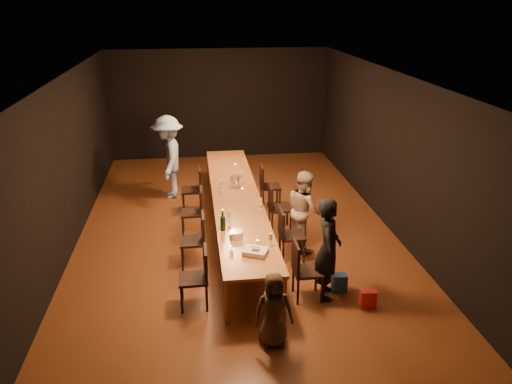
{
  "coord_description": "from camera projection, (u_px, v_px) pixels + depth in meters",
  "views": [
    {
      "loc": [
        -0.75,
        -8.75,
        4.27
      ],
      "look_at": [
        0.32,
        -0.47,
        1.0
      ],
      "focal_mm": 35.0,
      "sensor_mm": 36.0,
      "label": 1
    }
  ],
  "objects": [
    {
      "name": "woman_tan",
      "position": [
        304.0,
        210.0,
        8.91
      ],
      "size": [
        0.69,
        0.81,
        1.45
      ],
      "primitive_type": "imported",
      "rotation": [
        0.0,
        0.0,
        1.78
      ],
      "color": "#C6AD95",
      "rests_on": "ground"
    },
    {
      "name": "wineglass_1",
      "position": [
        270.0,
        239.0,
        7.54
      ],
      "size": [
        0.06,
        0.06,
        0.21
      ],
      "primitive_type": null,
      "color": "beige",
      "rests_on": "table"
    },
    {
      "name": "wineglass_2",
      "position": [
        229.0,
        217.0,
        8.31
      ],
      "size": [
        0.06,
        0.06,
        0.21
      ],
      "primitive_type": null,
      "color": "silver",
      "rests_on": "table"
    },
    {
      "name": "tealight_mid",
      "position": [
        242.0,
        189.0,
        9.74
      ],
      "size": [
        0.05,
        0.05,
        0.03
      ],
      "primitive_type": "cylinder",
      "color": "#B2B7B2",
      "rests_on": "table"
    },
    {
      "name": "chair_left_2",
      "position": [
        192.0,
        212.0,
        9.46
      ],
      "size": [
        0.42,
        0.42,
        0.93
      ],
      "primitive_type": null,
      "rotation": [
        0.0,
        0.0,
        1.57
      ],
      "color": "black",
      "rests_on": "ground"
    },
    {
      "name": "chair_left_3",
      "position": [
        191.0,
        189.0,
        10.57
      ],
      "size": [
        0.42,
        0.42,
        0.93
      ],
      "primitive_type": null,
      "rotation": [
        0.0,
        0.0,
        1.57
      ],
      "color": "black",
      "rests_on": "ground"
    },
    {
      "name": "chair_left_1",
      "position": [
        193.0,
        241.0,
        8.35
      ],
      "size": [
        0.42,
        0.42,
        0.93
      ],
      "primitive_type": null,
      "rotation": [
        0.0,
        0.0,
        1.57
      ],
      "color": "black",
      "rests_on": "ground"
    },
    {
      "name": "chair_right_2",
      "position": [
        280.0,
        208.0,
        9.66
      ],
      "size": [
        0.42,
        0.42,
        0.93
      ],
      "primitive_type": null,
      "rotation": [
        0.0,
        0.0,
        -1.57
      ],
      "color": "black",
      "rests_on": "ground"
    },
    {
      "name": "chair_left_0",
      "position": [
        193.0,
        278.0,
        7.24
      ],
      "size": [
        0.42,
        0.42,
        0.93
      ],
      "primitive_type": null,
      "rotation": [
        0.0,
        0.0,
        1.57
      ],
      "color": "black",
      "rests_on": "ground"
    },
    {
      "name": "plate_stack",
      "position": [
        236.0,
        234.0,
        7.79
      ],
      "size": [
        0.28,
        0.28,
        0.12
      ],
      "primitive_type": "cylinder",
      "rotation": [
        0.0,
        0.0,
        -0.42
      ],
      "color": "white",
      "rests_on": "table"
    },
    {
      "name": "wineglass_4",
      "position": [
        221.0,
        186.0,
        9.68
      ],
      "size": [
        0.06,
        0.06,
        0.21
      ],
      "primitive_type": null,
      "color": "silver",
      "rests_on": "table"
    },
    {
      "name": "chair_right_0",
      "position": [
        308.0,
        270.0,
        7.45
      ],
      "size": [
        0.42,
        0.42,
        0.93
      ],
      "primitive_type": null,
      "rotation": [
        0.0,
        0.0,
        -1.57
      ],
      "color": "black",
      "rests_on": "ground"
    },
    {
      "name": "gift_bag_red",
      "position": [
        368.0,
        299.0,
        7.31
      ],
      "size": [
        0.24,
        0.14,
        0.27
      ],
      "primitive_type": "cube",
      "rotation": [
        0.0,
        0.0,
        -0.07
      ],
      "color": "red",
      "rests_on": "ground"
    },
    {
      "name": "room_shell",
      "position": [
        235.0,
        128.0,
        8.97
      ],
      "size": [
        6.04,
        10.04,
        3.02
      ],
      "color": "black",
      "rests_on": "ground"
    },
    {
      "name": "ground",
      "position": [
        237.0,
        232.0,
        9.73
      ],
      "size": [
        10.0,
        10.0,
        0.0
      ],
      "primitive_type": "plane",
      "color": "#4E2B13",
      "rests_on": "ground"
    },
    {
      "name": "gift_bag_blue",
      "position": [
        339.0,
        283.0,
        7.72
      ],
      "size": [
        0.23,
        0.16,
        0.29
      ],
      "primitive_type": "cube",
      "rotation": [
        0.0,
        0.0,
        -0.03
      ],
      "color": "#275DA9",
      "rests_on": "ground"
    },
    {
      "name": "chair_right_3",
      "position": [
        270.0,
        186.0,
        10.77
      ],
      "size": [
        0.42,
        0.42,
        0.93
      ],
      "primitive_type": null,
      "rotation": [
        0.0,
        0.0,
        -1.57
      ],
      "color": "black",
      "rests_on": "ground"
    },
    {
      "name": "tealight_near",
      "position": [
        257.0,
        241.0,
        7.67
      ],
      "size": [
        0.05,
        0.05,
        0.03
      ],
      "primitive_type": "cylinder",
      "color": "#B2B7B2",
      "rests_on": "table"
    },
    {
      "name": "wineglass_0",
      "position": [
        231.0,
        239.0,
        7.54
      ],
      "size": [
        0.06,
        0.06,
        0.21
      ],
      "primitive_type": null,
      "color": "beige",
      "rests_on": "table"
    },
    {
      "name": "birthday_cake",
      "position": [
        256.0,
        252.0,
        7.31
      ],
      "size": [
        0.42,
        0.39,
        0.08
      ],
      "rotation": [
        0.0,
        0.0,
        -0.43
      ],
      "color": "white",
      "rests_on": "table"
    },
    {
      "name": "wineglass_5",
      "position": [
        241.0,
        177.0,
        10.13
      ],
      "size": [
        0.06,
        0.06,
        0.21
      ],
      "primitive_type": null,
      "color": "silver",
      "rests_on": "table"
    },
    {
      "name": "man_blue",
      "position": [
        169.0,
        157.0,
        11.12
      ],
      "size": [
        0.7,
        1.22,
        1.87
      ],
      "primitive_type": "imported",
      "rotation": [
        0.0,
        0.0,
        -1.56
      ],
      "color": "#88A7D3",
      "rests_on": "ground"
    },
    {
      "name": "tealight_far",
      "position": [
        235.0,
        165.0,
        11.16
      ],
      "size": [
        0.05,
        0.05,
        0.03
      ],
      "primitive_type": "cylinder",
      "color": "#B2B7B2",
      "rests_on": "table"
    },
    {
      "name": "ice_bucket",
      "position": [
        235.0,
        181.0,
        9.93
      ],
      "size": [
        0.24,
        0.24,
        0.21
      ],
      "primitive_type": "cylinder",
      "rotation": [
        0.0,
        0.0,
        0.36
      ],
      "color": "silver",
      "rests_on": "table"
    },
    {
      "name": "child",
      "position": [
        274.0,
        310.0,
        6.42
      ],
      "size": [
        0.51,
        0.34,
        1.04
      ],
      "primitive_type": "imported",
      "rotation": [
        0.0,
        0.0,
        0.01
      ],
      "color": "#433325",
      "rests_on": "ground"
    },
    {
      "name": "woman_birthday",
      "position": [
        328.0,
        249.0,
        7.38
      ],
      "size": [
        0.5,
        0.65,
        1.59
      ],
      "primitive_type": "imported",
      "rotation": [
        0.0,
        0.0,
        1.36
      ],
      "color": "black",
      "rests_on": "ground"
    },
    {
      "name": "champagne_bottle",
      "position": [
        223.0,
        220.0,
        8.01
      ],
      "size": [
        0.1,
        0.1,
        0.36
      ],
      "primitive_type": null,
      "rotation": [
        0.0,
        0.0,
        0.19
      ],
      "color": "black",
      "rests_on": "table"
    },
    {
      "name": "wineglass_3",
      "position": [
        261.0,
        204.0,
        8.83
      ],
      "size": [
        0.06,
        0.06,
        0.21
      ],
      "primitive_type": null,
      "color": "beige",
      "rests_on": "table"
    },
    {
      "name": "chair_right_1",
      "position": [
        292.0,
        235.0,
        8.55
      ],
      "size": [
        0.42,
        0.42,
        0.93
      ],
      "primitive_type": null,
      "rotation": [
        0.0,
        0.0,
        -1.57
      ],
      "color": "black",
      "rests_on": "ground"
    },
    {
      "name": "table",
      "position": [
        236.0,
        198.0,
        9.47
      ],
      "size": [
        0.9,
        6.0,
        0.75
      ],
      "color": "brown",
      "rests_on": "ground"
    }
  ]
}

